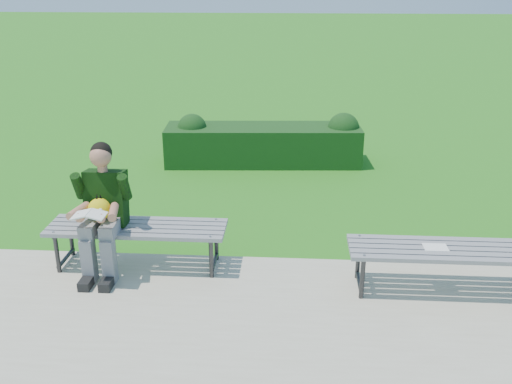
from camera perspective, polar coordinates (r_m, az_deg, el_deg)
ground at (r=6.16m, az=-2.73°, el=-6.60°), size 80.00×80.00×0.00m
walkway at (r=4.69m, az=-5.20°, el=-16.42°), size 30.00×3.50×0.02m
hedge at (r=9.09m, az=0.90°, el=4.95°), size 3.11×0.96×0.82m
bench_left at (r=5.91m, az=-11.81°, el=-3.82°), size 1.80×0.50×0.46m
bench_right at (r=5.63m, az=18.44°, el=-5.82°), size 1.80×0.50×0.46m
seated_boy at (r=5.80m, az=-15.12°, el=-1.39°), size 0.56×0.76×1.31m
paper_sheet at (r=5.58m, az=17.51°, el=-5.30°), size 0.22×0.16×0.01m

